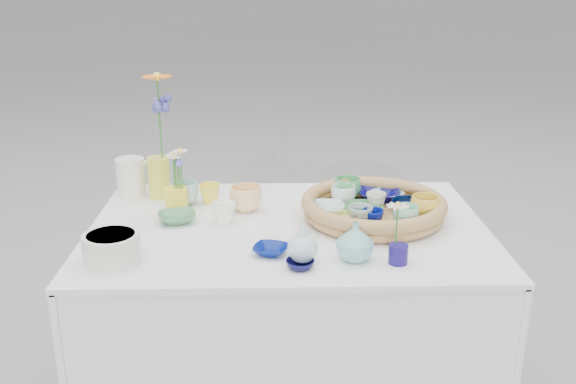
{
  "coord_description": "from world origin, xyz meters",
  "views": [
    {
      "loc": [
        -0.05,
        -1.9,
        1.53
      ],
      "look_at": [
        0.0,
        0.02,
        0.87
      ],
      "focal_mm": 40.0,
      "sensor_mm": 36.0,
      "label": 1
    }
  ],
  "objects": [
    {
      "name": "daisy_posy",
      "position": [
        -0.37,
        0.15,
        0.92
      ],
      "size": [
        0.09,
        0.09,
        0.15
      ],
      "primitive_type": null,
      "rotation": [
        0.0,
        0.0,
        0.17
      ],
      "color": "white",
      "rests_on": "daisy_cup"
    },
    {
      "name": "daisy_cup",
      "position": [
        -0.37,
        0.13,
        0.81
      ],
      "size": [
        0.1,
        0.1,
        0.08
      ],
      "primitive_type": "cylinder",
      "rotation": [
        0.0,
        0.0,
        -0.29
      ],
      "color": "yellow",
      "rests_on": "display_table"
    },
    {
      "name": "white_pitcher",
      "position": [
        -0.56,
        0.3,
        0.83
      ],
      "size": [
        0.17,
        0.14,
        0.14
      ],
      "primitive_type": null,
      "rotation": [
        0.0,
        0.0,
        0.31
      ],
      "color": "white",
      "rests_on": "display_table"
    },
    {
      "name": "single_daisy",
      "position": [
        0.29,
        -0.28,
        0.87
      ],
      "size": [
        0.09,
        0.09,
        0.13
      ],
      "primitive_type": null,
      "rotation": [
        0.0,
        0.0,
        -0.22
      ],
      "color": "white",
      "rests_on": "bud_vase_cobalt"
    },
    {
      "name": "loose_ceramic_3",
      "position": [
        -0.21,
        0.02,
        0.8
      ],
      "size": [
        0.08,
        0.08,
        0.07
      ],
      "primitive_type": "imported",
      "rotation": [
        0.0,
        0.0,
        0.01
      ],
      "color": "white",
      "rests_on": "display_table"
    },
    {
      "name": "loose_ceramic_0",
      "position": [
        -0.27,
        0.21,
        0.8
      ],
      "size": [
        0.07,
        0.07,
        0.07
      ],
      "primitive_type": "imported",
      "rotation": [
        0.0,
        0.0,
        0.01
      ],
      "color": "yellow",
      "rests_on": "display_table"
    },
    {
      "name": "tray_ceramic_5",
      "position": [
        0.13,
        0.06,
        0.8
      ],
      "size": [
        0.13,
        0.13,
        0.03
      ],
      "primitive_type": "imported",
      "rotation": [
        0.0,
        0.0,
        -0.06
      ],
      "color": "#A2C1B4",
      "rests_on": "wicker_tray"
    },
    {
      "name": "loose_ceramic_2",
      "position": [
        -0.36,
        0.04,
        0.78
      ],
      "size": [
        0.15,
        0.15,
        0.03
      ],
      "primitive_type": "imported",
      "rotation": [
        0.0,
        0.0,
        0.23
      ],
      "color": "#447E56",
      "rests_on": "display_table"
    },
    {
      "name": "wicker_tray",
      "position": [
        0.28,
        0.05,
        0.8
      ],
      "size": [
        0.47,
        0.47,
        0.08
      ],
      "primitive_type": null,
      "color": "brown",
      "rests_on": "display_table"
    },
    {
      "name": "bud_vase_seafoam",
      "position": [
        0.18,
        -0.26,
        0.82
      ],
      "size": [
        0.14,
        0.14,
        0.11
      ],
      "primitive_type": "imported",
      "rotation": [
        0.0,
        0.0,
        0.3
      ],
      "color": "#70B2AF",
      "rests_on": "display_table"
    },
    {
      "name": "fluted_bowl",
      "position": [
        -0.5,
        -0.26,
        0.81
      ],
      "size": [
        0.16,
        0.16,
        0.08
      ],
      "primitive_type": null,
      "rotation": [
        0.0,
        0.0,
        -0.02
      ],
      "color": "silver",
      "rests_on": "display_table"
    },
    {
      "name": "hydrangea",
      "position": [
        -0.44,
        0.28,
        1.0
      ],
      "size": [
        0.09,
        0.09,
        0.25
      ],
      "primitive_type": null,
      "rotation": [
        0.0,
        0.0,
        -0.38
      ],
      "color": "#3E4095",
      "rests_on": "tall_vase_yellow"
    },
    {
      "name": "tray_ceramic_11",
      "position": [
        0.36,
        -0.06,
        0.82
      ],
      "size": [
        0.1,
        0.1,
        0.06
      ],
      "primitive_type": "imported",
      "rotation": [
        0.0,
        0.0,
        -0.33
      ],
      "color": "#8DD1B7",
      "rests_on": "wicker_tray"
    },
    {
      "name": "loose_ceramic_6",
      "position": [
        0.02,
        -0.32,
        0.78
      ],
      "size": [
        0.09,
        0.09,
        0.02
      ],
      "primitive_type": "imported",
      "rotation": [
        0.0,
        0.0,
        -0.1
      ],
      "color": "#090A34",
      "rests_on": "display_table"
    },
    {
      "name": "loose_ceramic_4",
      "position": [
        -0.06,
        -0.22,
        0.78
      ],
      "size": [
        0.12,
        0.12,
        0.02
      ],
      "primitive_type": "imported",
      "rotation": [
        0.0,
        0.0,
        -0.3
      ],
      "color": "navy",
      "rests_on": "display_table"
    },
    {
      "name": "tall_vase_yellow",
      "position": [
        -0.45,
        0.28,
        0.84
      ],
      "size": [
        0.11,
        0.11,
        0.15
      ],
      "primitive_type": "cylinder",
      "rotation": [
        0.0,
        0.0,
        -0.43
      ],
      "color": "#D0D038",
      "rests_on": "display_table"
    },
    {
      "name": "tray_ceramic_10",
      "position": [
        0.17,
        -0.02,
        0.8
      ],
      "size": [
        0.1,
        0.1,
        0.03
      ],
      "primitive_type": "imported",
      "rotation": [
        0.0,
        0.0,
        -0.23
      ],
      "color": "#E3E472",
      "rests_on": "wicker_tray"
    },
    {
      "name": "tray_ceramic_8",
      "position": [
        0.35,
        0.2,
        0.8
      ],
      "size": [
        0.14,
        0.14,
        0.03
      ],
      "primitive_type": "imported",
      "rotation": [
        0.0,
        0.0,
        0.42
      ],
      "color": "#99DAFF",
      "rests_on": "wicker_tray"
    },
    {
      "name": "tray_ceramic_1",
      "position": [
        0.4,
        0.07,
        0.8
      ],
      "size": [
        0.15,
        0.15,
        0.04
      ],
      "primitive_type": "imported",
      "rotation": [
        0.0,
        0.0,
        -0.32
      ],
      "color": "black",
      "rests_on": "wicker_tray"
    },
    {
      "name": "loose_ceramic_5",
      "position": [
        -0.36,
        0.21,
        0.8
      ],
      "size": [
        0.13,
        0.13,
        0.08
      ],
      "primitive_type": "imported",
      "rotation": [
        0.0,
        0.0,
        -0.35
      ],
      "color": "#9ED3C5",
      "rests_on": "display_table"
    },
    {
      "name": "tray_ceramic_4",
      "position": [
        0.22,
        -0.08,
        0.82
      ],
      "size": [
        0.09,
        0.09,
        0.07
      ],
      "primitive_type": "imported",
      "rotation": [
        0.0,
        0.0,
        -0.16
      ],
      "color": "#8AA896",
      "rests_on": "wicker_tray"
    },
    {
      "name": "tray_ceramic_12",
      "position": [
        0.21,
        0.2,
        0.82
      ],
      "size": [
        0.12,
        0.12,
        0.07
      ],
      "primitive_type": "imported",
      "rotation": [
        0.0,
        0.0,
        -0.32
      ],
      "color": "#4CA45C",
      "rests_on": "wicker_tray"
    },
    {
      "name": "tray_ceramic_0",
      "position": [
        0.32,
        0.18,
        0.8
      ],
      "size": [
        0.16,
        0.16,
        0.04
      ],
      "primitive_type": "imported",
      "rotation": [
        0.0,
        0.0,
        -0.12
      ],
      "color": "#070750",
      "rests_on": "wicker_tray"
    },
    {
      "name": "bud_vase_paleblue",
      "position": [
        0.03,
        -0.28,
        0.83
      ],
      "size": [
        0.11,
        0.11,
        0.13
      ],
      "primitive_type": null,
      "rotation": [
        0.0,
        0.0,
        0.37
      ],
      "color": "silver",
      "rests_on": "display_table"
    },
    {
      "name": "gerbera",
      "position": [
        -0.44,
        0.29,
        1.05
      ],
      "size": [
        0.13,
        0.13,
        0.3
      ],
      "primitive_type": null,
      "rotation": [
        0.0,
        0.0,
        -0.09
      ],
      "color": "orange",
      "rests_on": "tall_vase_yellow"
    },
    {
      "name": "tray_ceramic_7",
      "position": [
        0.29,
        0.08,
        0.81
      ],
      "size": [
        0.08,
        0.08,
        0.06
      ],
      "primitive_type": "imported",
      "rotation": [
        0.0,
        0.0,
        0.26
      ],
      "color": "silver",
      "rests_on": "wicker_tray"
    },
    {
      "name": "tray_ceramic_2",
      "position": [
        0.44,
        0.01,
        0.82
      ],
      "size": [
        0.09,
        0.09,
        0.07
      ],
      "primitive_type": "imported",
      "rotation": [
        0.0,
        0.0,
        0.01
      ],
      "color": "yellow",
      "rests_on": "wicker_tray"
    },
    {
      "name": "tray_ceramic_9",
      "position": [
        0.26,
        -0.08,
        0.81
      ],
      "size": [
        0.08,
        0.08,
        0.06
      ],
      "primitive_type": "imported",
      "rotation": [
        0.0,
        0.0,
        0.28
      ],
      "color": "navy",
      "rests_on": "wicker_tray"
    },
    {
      "name": "loose_ceramic_1",
      "position": [
        -0.14,
        0.14,
        0.81
      ],
      "size": [
        0.12,
        0.12,
        0.09
      ],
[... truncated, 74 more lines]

